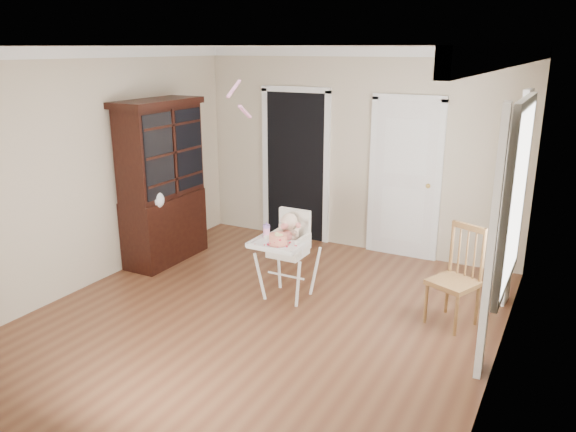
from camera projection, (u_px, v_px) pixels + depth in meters
The scene contains 16 objects.
floor at pixel (263, 318), 5.82m from camera, with size 5.00×5.00×0.00m, color brown.
ceiling at pixel (259, 46), 5.04m from camera, with size 5.00×5.00×0.00m, color white.
wall_back at pixel (356, 151), 7.54m from camera, with size 4.50×4.50×0.00m, color #C3B398.
wall_left at pixel (93, 169), 6.44m from camera, with size 5.00×5.00×0.00m, color #C3B398.
wall_right at pixel (507, 225), 4.42m from camera, with size 5.00×5.00×0.00m, color #C3B398.
crown_molding at pixel (260, 53), 5.06m from camera, with size 4.50×5.00×0.12m, color white, non-canonical shape.
doorway at pixel (296, 163), 8.00m from camera, with size 1.06×0.05×2.22m.
closet_door at pixel (404, 181), 7.30m from camera, with size 0.96×0.09×2.13m.
window_right at pixel (510, 207), 5.15m from camera, with size 0.13×1.84×2.30m.
high_chair at pixel (288, 245), 6.14m from camera, with size 0.58×0.71×1.01m.
baby at pixel (289, 232), 6.12m from camera, with size 0.28×0.21×0.42m.
cake at pixel (278, 239), 5.90m from camera, with size 0.25×0.25×0.12m.
sippy_cup at pixel (267, 231), 6.10m from camera, with size 0.08×0.08×0.19m.
china_cabinet at pixel (162, 182), 7.15m from camera, with size 0.55×1.24×2.08m.
dining_chair at pixel (456, 279), 5.59m from camera, with size 0.54×0.54×1.02m.
streamer at pixel (234, 89), 5.65m from camera, with size 0.03×0.50×0.02m, color pink, non-canonical shape.
Camera 1 is at (2.69, -4.53, 2.69)m, focal length 35.00 mm.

